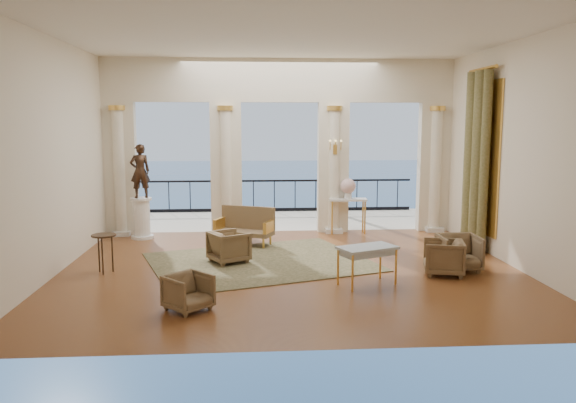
{
  "coord_description": "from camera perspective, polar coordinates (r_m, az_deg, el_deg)",
  "views": [
    {
      "loc": [
        -0.77,
        -10.79,
        2.89
      ],
      "look_at": [
        -0.01,
        0.6,
        1.28
      ],
      "focal_mm": 35.0,
      "sensor_mm": 36.0,
      "label": 1
    }
  ],
  "objects": [
    {
      "name": "balustrade",
      "position": [
        18.38,
        -1.4,
        0.29
      ],
      "size": [
        9.0,
        0.06,
        1.03
      ],
      "color": "black",
      "rests_on": "terrace"
    },
    {
      "name": "rug",
      "position": [
        11.76,
        -2.84,
        -6.15
      ],
      "size": [
        5.18,
        4.58,
        0.02
      ],
      "primitive_type": "cube",
      "rotation": [
        0.0,
        0.0,
        0.32
      ],
      "color": "#2C331A",
      "rests_on": "ground"
    },
    {
      "name": "window_frame",
      "position": [
        13.39,
        19.28,
        4.21
      ],
      "size": [
        0.04,
        1.6,
        3.4
      ],
      "primitive_type": "cube",
      "color": "#E7B24C",
      "rests_on": "room_walls"
    },
    {
      "name": "wall_sconce",
      "position": [
        14.48,
        4.81,
        5.4
      ],
      "size": [
        0.3,
        0.11,
        0.33
      ],
      "color": "#E7B24C",
      "rests_on": "arcade"
    },
    {
      "name": "terrace",
      "position": [
        16.87,
        -1.16,
        -1.99
      ],
      "size": [
        10.0,
        3.6,
        0.1
      ],
      "primitive_type": "cube",
      "color": "beige",
      "rests_on": "ground"
    },
    {
      "name": "headland",
      "position": [
        86.12,
        -23.72,
        3.46
      ],
      "size": [
        22.0,
        18.0,
        6.0
      ],
      "primitive_type": "cube",
      "color": "black",
      "rests_on": "sea"
    },
    {
      "name": "settee",
      "position": [
        13.38,
        -4.33,
        -2.5
      ],
      "size": [
        1.48,
        1.07,
        0.9
      ],
      "rotation": [
        0.0,
        0.0,
        -0.41
      ],
      "color": "#3F321B",
      "rests_on": "ground"
    },
    {
      "name": "pedestal",
      "position": [
        14.5,
        -14.63,
        -1.72
      ],
      "size": [
        0.56,
        0.56,
        1.03
      ],
      "color": "silver",
      "rests_on": "ground"
    },
    {
      "name": "arcade",
      "position": [
        14.64,
        -0.82,
        6.84
      ],
      "size": [
        9.0,
        0.56,
        4.5
      ],
      "color": "#F9E7CB",
      "rests_on": "ground"
    },
    {
      "name": "armchair_b",
      "position": [
        11.55,
        16.97,
        -4.81
      ],
      "size": [
        0.77,
        0.73,
        0.78
      ],
      "primitive_type": "imported",
      "rotation": [
        0.0,
        0.0,
        -0.02
      ],
      "color": "#3F321B",
      "rests_on": "ground"
    },
    {
      "name": "floor",
      "position": [
        11.2,
        0.25,
        -6.91
      ],
      "size": [
        9.0,
        9.0,
        0.0
      ],
      "primitive_type": "plane",
      "color": "#4A210F",
      "rests_on": "ground"
    },
    {
      "name": "curtain",
      "position": [
        13.32,
        18.52,
        3.88
      ],
      "size": [
        0.33,
        1.4,
        4.09
      ],
      "color": "brown",
      "rests_on": "ground"
    },
    {
      "name": "armchair_c",
      "position": [
        11.15,
        15.52,
        -5.32
      ],
      "size": [
        0.83,
        0.86,
        0.74
      ],
      "primitive_type": "imported",
      "rotation": [
        0.0,
        0.0,
        -1.82
      ],
      "color": "#3F321B",
      "rests_on": "ground"
    },
    {
      "name": "game_table",
      "position": [
        10.12,
        8.06,
        -4.95
      ],
      "size": [
        1.16,
        0.92,
        0.7
      ],
      "rotation": [
        0.0,
        0.0,
        0.41
      ],
      "color": "#A5BACA",
      "rests_on": "ground"
    },
    {
      "name": "urn",
      "position": [
        14.66,
        6.12,
        1.46
      ],
      "size": [
        0.4,
        0.4,
        0.52
      ],
      "color": "white",
      "rests_on": "console_table"
    },
    {
      "name": "sea",
      "position": [
        71.35,
        -3.19,
        0.89
      ],
      "size": [
        160.0,
        160.0,
        0.0
      ],
      "primitive_type": "plane",
      "color": "navy",
      "rests_on": "ground"
    },
    {
      "name": "console_table",
      "position": [
        14.72,
        6.1,
        -0.3
      ],
      "size": [
        1.0,
        0.46,
        0.92
      ],
      "rotation": [
        0.0,
        0.0,
        -0.09
      ],
      "color": "silver",
      "rests_on": "ground"
    },
    {
      "name": "armchair_a",
      "position": [
        8.91,
        -10.1,
        -8.9
      ],
      "size": [
        0.84,
        0.83,
        0.63
      ],
      "primitive_type": "imported",
      "rotation": [
        0.0,
        0.0,
        0.76
      ],
      "color": "#3F321B",
      "rests_on": "ground"
    },
    {
      "name": "palm_tree",
      "position": [
        17.65,
        5.32,
        11.92
      ],
      "size": [
        2.0,
        2.0,
        4.5
      ],
      "color": "#4C3823",
      "rests_on": "terrace"
    },
    {
      "name": "statue",
      "position": [
        14.35,
        -14.8,
        3.0
      ],
      "size": [
        0.57,
        0.48,
        1.33
      ],
      "primitive_type": "imported",
      "rotation": [
        0.0,
        0.0,
        3.54
      ],
      "color": "#322116",
      "rests_on": "pedestal"
    },
    {
      "name": "side_table",
      "position": [
        11.37,
        -18.2,
        -3.73
      ],
      "size": [
        0.47,
        0.47,
        0.76
      ],
      "color": "black",
      "rests_on": "ground"
    },
    {
      "name": "room_walls",
      "position": [
        9.71,
        0.73,
        7.97
      ],
      "size": [
        9.0,
        9.0,
        9.0
      ],
      "color": "white",
      "rests_on": "ground"
    },
    {
      "name": "armchair_d",
      "position": [
        11.72,
        -6.01,
        -4.44
      ],
      "size": [
        0.93,
        0.94,
        0.73
      ],
      "primitive_type": "imported",
      "rotation": [
        0.0,
        0.0,
        2.08
      ],
      "color": "#3F321B",
      "rests_on": "ground"
    }
  ]
}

